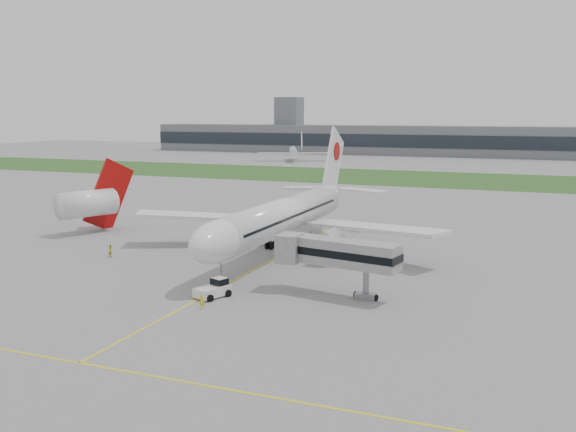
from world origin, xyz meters
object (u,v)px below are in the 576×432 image
at_px(pushback_tug, 214,288).
at_px(jet_bridge, 334,253).
at_px(ground_crew_near, 202,302).
at_px(airliner, 285,215).
at_px(neighbor_aircraft, 90,202).

bearing_deg(pushback_tug, jet_bridge, 45.46).
bearing_deg(ground_crew_near, jet_bridge, -168.04).
height_order(airliner, jet_bridge, airliner).
bearing_deg(airliner, neighbor_aircraft, 175.88).
height_order(airliner, ground_crew_near, airliner).
xyz_separation_m(jet_bridge, neighbor_aircraft, (-50.05, 20.87, 0.33)).
relative_size(airliner, neighbor_aircraft, 3.34).
height_order(airliner, pushback_tug, airliner).
bearing_deg(jet_bridge, pushback_tug, -144.61).
height_order(jet_bridge, neighbor_aircraft, neighbor_aircraft).
relative_size(airliner, ground_crew_near, 33.70).
bearing_deg(jet_bridge, airliner, 137.18).
distance_m(pushback_tug, neighbor_aircraft, 46.36).
bearing_deg(airliner, pushback_tug, -87.25).
bearing_deg(neighbor_aircraft, ground_crew_near, -16.40).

